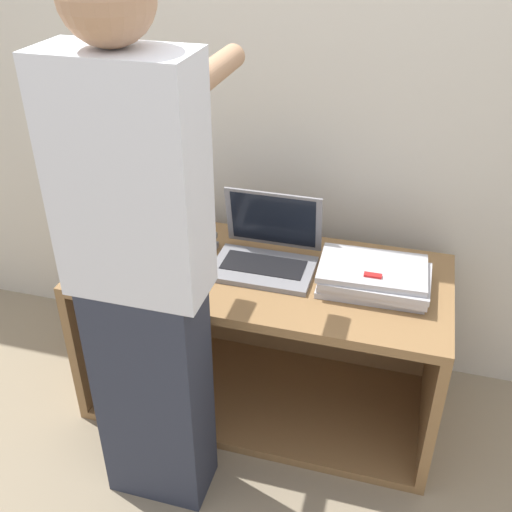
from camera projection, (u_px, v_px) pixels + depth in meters
The scene contains 8 objects.
ground_plane at pixel (240, 454), 2.28m from camera, with size 12.00×12.00×0.00m, color gray.
wall_back at pixel (293, 88), 2.25m from camera, with size 8.00×0.05×2.40m.
cart at pixel (267, 328), 2.42m from camera, with size 1.36×0.62×0.64m.
laptop_open at pixel (266, 252), 2.21m from camera, with size 0.37×0.30×0.26m.
laptop_stack_left at pixel (161, 248), 2.27m from camera, with size 0.38×0.25×0.07m.
laptop_stack_right at pixel (374, 277), 2.09m from camera, with size 0.39×0.26×0.09m.
person at pixel (141, 274), 1.73m from camera, with size 0.40×0.53×1.75m.
inventory_tag at pixel (373, 275), 2.01m from camera, with size 0.06×0.02×0.01m.
Camera 1 is at (0.48, -1.47, 1.84)m, focal length 42.00 mm.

